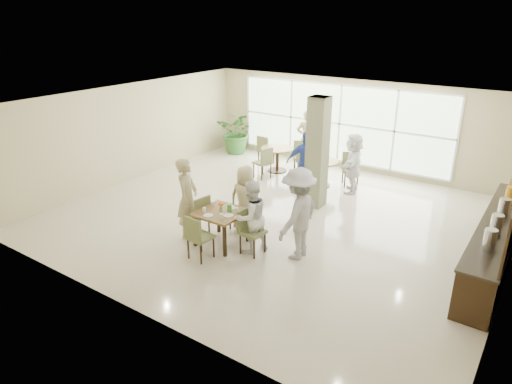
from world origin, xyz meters
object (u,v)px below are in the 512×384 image
Objects in this scene: buffet_counter at (497,240)px; teen_left at (187,198)px; teen_standing at (298,214)px; potted_plant at (237,132)px; teen_far at (245,198)px; main_table at (221,216)px; adult_b at (353,163)px; round_table_right at (320,167)px; teen_right at (251,217)px; adult_standing at (307,139)px; round_table_left at (277,154)px; adult_a at (306,164)px.

buffet_counter reaches higher than teen_left.
buffet_counter reaches higher than teen_standing.
teen_far is (3.79, -4.82, 0.02)m from potted_plant.
teen_left reaches higher than teen_far.
main_table is 4.59m from adult_b.
potted_plant is 6.13m from teen_far.
round_table_right is 0.64× the size of teen_right.
teen_standing is 5.81m from adult_standing.
buffet_counter reaches higher than teen_far.
round_table_left is at bearing -81.29° from teen_far.
main_table is 0.95× the size of round_table_right.
teen_right is 0.84× the size of adult_standing.
adult_a is at bearing -89.41° from round_table_right.
round_table_right is at bearing -33.86° from teen_left.
round_table_left is 0.65× the size of teen_right.
potted_plant is 0.83× the size of adult_a.
teen_standing is at bearing 14.92° from main_table.
teen_far is 0.81× the size of teen_standing.
potted_plant is (-3.90, 1.30, 0.20)m from round_table_right.
teen_far is 1.02m from teen_right.
teen_left is (-0.85, -0.10, 0.24)m from main_table.
round_table_left is 2.66m from adult_b.
round_table_left is at bearing -144.08° from teen_standing.
round_table_left is 5.41m from teen_standing.
buffet_counter is 3.08× the size of teen_far.
teen_far is 0.98× the size of teen_right.
main_table and round_table_left have the same top height.
teen_standing reaches higher than adult_standing.
potted_plant is at bearing 161.56° from round_table_right.
adult_a is (3.91, -2.23, 0.15)m from potted_plant.
potted_plant is (-8.75, 3.36, 0.19)m from buffet_counter.
teen_far reaches higher than main_table.
round_table_left is at bearing -134.34° from teen_right.
buffet_counter is (4.97, 2.32, -0.10)m from main_table.
adult_a is 1.37m from adult_b.
main_table is 0.53× the size of adult_a.
main_table is 0.89m from teen_left.
adult_standing reaches higher than main_table.
teen_standing is at bearing -69.36° from round_table_right.
buffet_counter is at bearing -27.92° from adult_a.
adult_b reaches higher than potted_plant.
teen_left reaches higher than potted_plant.
adult_a is (0.01, -0.93, 0.35)m from round_table_right.
adult_standing is at bearing -153.53° from teen_standing.
main_table is 6.81m from potted_plant.
teen_far is 3.75m from adult_b.
teen_far is at bearing -51.78° from potted_plant.
adult_b is at bearing 76.71° from main_table.
potted_plant is at bearing -22.13° from adult_standing.
main_table is at bearing -105.08° from teen_left.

